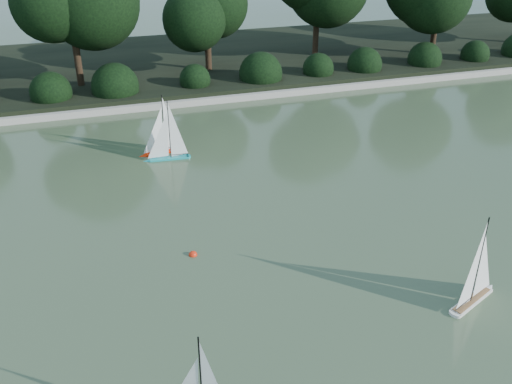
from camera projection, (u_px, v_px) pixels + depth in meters
ground at (322, 289)px, 8.62m from camera, size 80.00×80.00×0.00m
pond_coping at (195, 101)px, 16.18m from camera, size 40.00×0.35×0.18m
far_bank at (170, 64)px, 19.53m from camera, size 40.00×8.00×0.30m
shrub_hedge at (188, 80)px, 16.77m from camera, size 29.10×1.10×1.10m
sailboat_white_b at (477, 286)px, 8.28m from camera, size 1.09×0.60×1.55m
sailboat_orange at (160, 144)px, 13.05m from camera, size 1.08×0.30×1.47m
sailboat_teal at (165, 150)px, 12.73m from camera, size 1.08×0.25×1.47m
race_buoy at (193, 255)px, 9.43m from camera, size 0.14×0.14×0.14m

